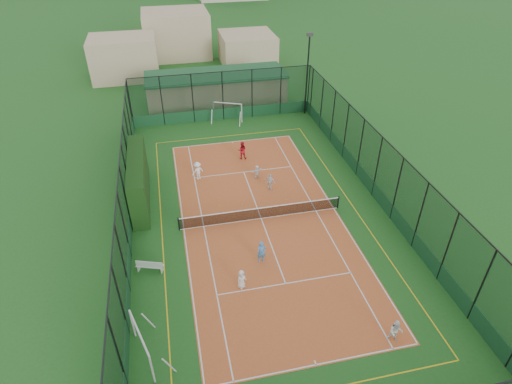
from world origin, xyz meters
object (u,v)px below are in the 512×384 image
(futsal_goal_near, at_px, (142,345))
(child_far_left, at_px, (198,171))
(floodlight_ne, at_px, (307,75))
(child_near_mid, at_px, (262,252))
(futsal_goal_far, at_px, (228,112))
(child_near_left, at_px, (242,279))
(coach, at_px, (242,150))
(child_far_right, at_px, (270,182))
(child_far_back, at_px, (257,172))
(child_near_right, at_px, (396,331))
(white_bench, at_px, (150,265))
(clubhouse, at_px, (216,87))

(futsal_goal_near, distance_m, child_far_left, 16.43)
(floodlight_ne, height_order, child_near_mid, floodlight_ne)
(futsal_goal_near, bearing_deg, child_far_left, -33.47)
(floodlight_ne, xyz_separation_m, futsal_goal_far, (-8.25, -0.11, -3.15))
(child_near_left, bearing_deg, coach, 45.99)
(coach, bearing_deg, child_far_right, 116.73)
(futsal_goal_far, bearing_deg, floodlight_ne, 24.61)
(floodlight_ne, bearing_deg, child_far_back, -124.40)
(child_near_mid, bearing_deg, child_far_left, 102.02)
(child_near_right, xyz_separation_m, child_far_left, (-8.16, 17.60, 0.05))
(futsal_goal_near, xyz_separation_m, child_far_back, (9.09, 14.97, -0.41))
(futsal_goal_far, bearing_deg, child_far_right, -61.00)
(child_near_right, distance_m, child_far_left, 19.40)
(futsal_goal_near, height_order, coach, futsal_goal_near)
(white_bench, relative_size, child_far_right, 1.21)
(floodlight_ne, xyz_separation_m, coach, (-8.29, -7.93, -3.31))
(futsal_goal_near, bearing_deg, child_near_mid, -71.21)
(floodlight_ne, bearing_deg, futsal_goal_far, -179.22)
(child_near_left, relative_size, child_near_mid, 0.82)
(futsal_goal_near, xyz_separation_m, child_near_mid, (7.25, 5.40, -0.21))
(child_near_mid, relative_size, child_near_right, 1.09)
(coach, bearing_deg, child_near_mid, 97.90)
(clubhouse, xyz_separation_m, child_far_back, (0.88, -16.67, -0.99))
(white_bench, height_order, futsal_goal_far, futsal_goal_far)
(white_bench, distance_m, coach, 14.69)
(futsal_goal_near, height_order, child_far_back, futsal_goal_near)
(futsal_goal_near, distance_m, child_far_right, 16.34)
(clubhouse, bearing_deg, futsal_goal_near, -104.54)
(floodlight_ne, height_order, clubhouse, floodlight_ne)
(coach, bearing_deg, child_near_left, 92.41)
(futsal_goal_near, relative_size, child_far_left, 2.00)
(child_near_right, xyz_separation_m, coach, (-4.04, 20.08, 0.09))
(child_far_left, relative_size, child_far_back, 1.34)
(futsal_goal_far, bearing_deg, futsal_goal_near, -84.31)
(floodlight_ne, distance_m, child_near_mid, 23.17)
(child_near_mid, xyz_separation_m, child_far_left, (-2.84, 10.42, -0.01))
(floodlight_ne, distance_m, child_far_back, 14.11)
(white_bench, distance_m, child_far_back, 12.44)
(floodlight_ne, distance_m, futsal_goal_near, 31.32)
(child_near_right, distance_m, child_far_right, 15.16)
(futsal_goal_near, bearing_deg, child_far_right, -54.48)
(child_near_left, relative_size, child_near_right, 0.89)
(futsal_goal_far, distance_m, child_far_right, 13.06)
(clubhouse, relative_size, futsal_goal_near, 4.91)
(child_near_right, bearing_deg, white_bench, 171.76)
(futsal_goal_far, distance_m, coach, 7.82)
(child_near_left, bearing_deg, child_far_left, 62.78)
(clubhouse, height_order, futsal_goal_far, clubhouse)
(futsal_goal_far, height_order, child_far_back, futsal_goal_far)
(child_far_left, distance_m, child_far_back, 4.77)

